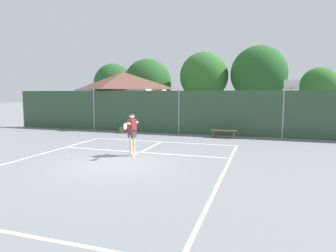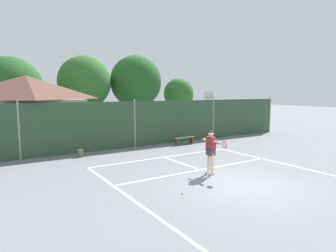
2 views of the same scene
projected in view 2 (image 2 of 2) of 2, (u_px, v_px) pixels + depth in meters
name	position (u px, v px, depth m)	size (l,w,h in m)	color
ground_plane	(242.00, 185.00, 10.78)	(120.00, 120.00, 0.00)	slate
court_markings	(230.00, 180.00, 11.32)	(8.30, 11.10, 0.01)	white
chainlink_fence	(135.00, 124.00, 18.14)	(26.09, 0.09, 3.03)	#2D4C33
basketball_hoop	(208.00, 107.00, 22.75)	(0.90, 0.67, 3.55)	yellow
clubhouse_building	(27.00, 111.00, 17.67)	(6.45, 5.21, 4.45)	beige
treeline_backdrop	(74.00, 86.00, 25.23)	(23.82, 4.58, 7.02)	brown
tennis_player	(211.00, 148.00, 12.06)	(0.29, 1.44, 1.85)	silver
tennis_ball	(182.00, 193.00, 9.81)	(0.07, 0.07, 0.07)	#CCE033
backpack_olive	(80.00, 153.00, 15.41)	(0.31, 0.29, 0.46)	#566038
courtside_bench	(184.00, 139.00, 19.14)	(1.60, 0.36, 0.48)	brown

